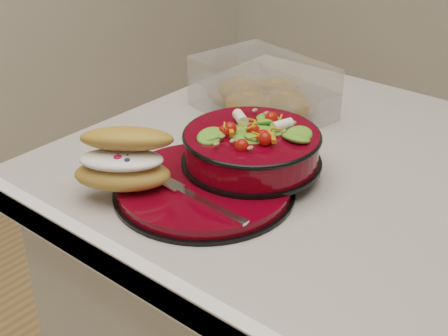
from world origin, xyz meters
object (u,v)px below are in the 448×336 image
Objects in this scene: salad_bowl at (252,143)px; pastry_box at (263,90)px; dinner_plate at (204,188)px; fork at (198,199)px; croissant at (125,160)px.

pastry_box is (-0.13, 0.20, -0.01)m from salad_bowl.
pastry_box is at bearing 111.22° from dinner_plate.
salad_bowl is at bearing 7.75° from fork.
croissant is (-0.08, -0.07, 0.05)m from dinner_plate.
pastry_box is at bearing 26.55° from fork.
fork reaches higher than dinner_plate.
pastry_box is (-0.14, 0.33, 0.02)m from fork.
fork is at bearing -57.54° from dinner_plate.
salad_bowl is 0.81× the size of pastry_box.
croissant is 0.12m from fork.
croissant is at bearing -120.88° from salad_bowl.
fork is at bearing -19.59° from croissant.
dinner_plate is 1.01× the size of pastry_box.
pastry_box reaches higher than dinner_plate.
dinner_plate is at bearing -57.55° from pastry_box.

